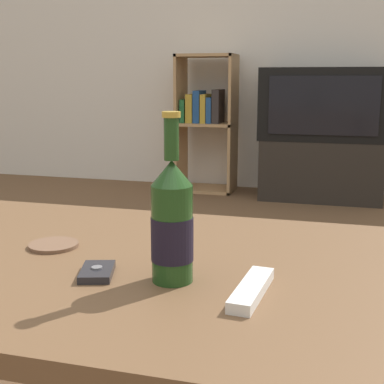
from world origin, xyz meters
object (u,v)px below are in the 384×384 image
at_px(tv_stand, 321,169).
at_px(bookshelf, 205,118).
at_px(beer_bottle, 172,223).
at_px(remote_control, 252,289).
at_px(television, 324,104).
at_px(cell_phone, 97,272).

height_order(tv_stand, bookshelf, bookshelf).
distance_m(beer_bottle, remote_control, 0.18).
height_order(television, cell_phone, television).
height_order(tv_stand, beer_bottle, beer_bottle).
height_order(tv_stand, television, television).
relative_size(tv_stand, bookshelf, 0.82).
xyz_separation_m(tv_stand, remote_control, (-0.02, -2.86, 0.26)).
bearing_deg(remote_control, bookshelf, 110.32).
bearing_deg(cell_phone, remote_control, -19.72).
height_order(tv_stand, cell_phone, cell_phone).
xyz_separation_m(television, bookshelf, (-0.83, 0.07, -0.11)).
bearing_deg(tv_stand, beer_bottle, -93.44).
bearing_deg(cell_phone, bookshelf, 83.25).
relative_size(beer_bottle, remote_control, 1.69).
bearing_deg(beer_bottle, remote_control, -10.54).
distance_m(cell_phone, remote_control, 0.29).
bearing_deg(tv_stand, bookshelf, 175.67).
bearing_deg(beer_bottle, tv_stand, 86.56).
height_order(television, beer_bottle, television).
bearing_deg(tv_stand, cell_phone, -96.29).
bearing_deg(cell_phone, tv_stand, 66.88).
bearing_deg(television, tv_stand, 90.00).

